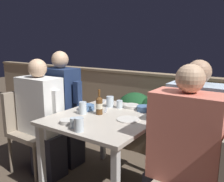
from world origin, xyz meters
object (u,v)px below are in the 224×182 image
(chair_right_far, at_px, (215,154))
(beer_bottle, at_px, (99,105))
(chair_left_near, at_px, (31,122))
(chair_right_near, at_px, (210,177))
(chair_left_far, at_px, (52,115))
(person_coral_top, at_px, (180,155))
(person_navy_jumper, at_px, (64,108))
(person_white_polo, at_px, (43,119))
(person_blue_shirt, at_px, (190,137))

(chair_right_far, bearing_deg, beer_bottle, -169.49)
(chair_left_near, relative_size, chair_right_near, 1.00)
(chair_right_near, xyz_separation_m, beer_bottle, (-1.05, 0.18, 0.29))
(beer_bottle, bearing_deg, chair_left_far, 169.55)
(chair_left_far, xyz_separation_m, chair_right_far, (1.84, 0.03, 0.00))
(chair_left_near, bearing_deg, chair_right_far, 10.50)
(person_coral_top, relative_size, chair_right_far, 1.43)
(chair_left_far, bearing_deg, person_navy_jumper, 0.00)
(person_navy_jumper, height_order, chair_right_near, person_navy_jumper)
(beer_bottle, bearing_deg, person_navy_jumper, 166.27)
(person_coral_top, bearing_deg, person_white_polo, 179.23)
(chair_right_near, bearing_deg, person_navy_jumper, 168.92)
(chair_right_near, bearing_deg, chair_left_near, 179.40)
(chair_left_near, bearing_deg, person_coral_top, -0.68)
(chair_left_near, distance_m, person_blue_shirt, 1.68)
(chair_left_far, relative_size, person_navy_jumper, 0.68)
(person_white_polo, bearing_deg, chair_left_far, 123.32)
(person_navy_jumper, bearing_deg, chair_left_far, 180.00)
(chair_left_near, bearing_deg, person_navy_jumper, 56.12)
(chair_right_near, height_order, chair_right_far, same)
(chair_right_near, distance_m, person_coral_top, 0.23)
(person_coral_top, relative_size, person_blue_shirt, 1.00)
(chair_left_far, distance_m, chair_right_near, 1.91)
(person_navy_jumper, bearing_deg, person_white_polo, -90.20)
(person_navy_jumper, bearing_deg, person_blue_shirt, 1.32)
(chair_left_near, height_order, person_blue_shirt, person_blue_shirt)
(chair_left_far, distance_m, person_blue_shirt, 1.64)
(person_navy_jumper, bearing_deg, chair_left_near, -123.88)
(chair_left_near, height_order, chair_right_near, same)
(person_blue_shirt, bearing_deg, chair_left_near, -168.22)
(person_coral_top, distance_m, person_blue_shirt, 0.36)
(chair_left_near, xyz_separation_m, person_coral_top, (1.68, -0.02, 0.09))
(chair_left_near, distance_m, chair_right_near, 1.89)
(person_navy_jumper, xyz_separation_m, person_blue_shirt, (1.43, 0.03, -0.02))
(person_navy_jumper, bearing_deg, chair_right_near, -11.08)
(person_navy_jumper, distance_m, person_coral_top, 1.51)
(person_navy_jumper, distance_m, chair_right_near, 1.72)
(chair_right_near, height_order, beer_bottle, beer_bottle)
(person_coral_top, xyz_separation_m, chair_right_far, (0.17, 0.36, -0.09))
(person_white_polo, xyz_separation_m, beer_bottle, (0.63, 0.16, 0.21))
(person_navy_jumper, distance_m, person_blue_shirt, 1.43)
(chair_left_far, distance_m, beer_bottle, 0.90)
(chair_right_far, bearing_deg, person_navy_jumper, -178.84)
(person_blue_shirt, bearing_deg, chair_right_far, 0.00)
(chair_left_far, height_order, person_blue_shirt, person_blue_shirt)
(person_white_polo, relative_size, person_navy_jumper, 0.95)
(chair_left_far, distance_m, chair_right_far, 1.84)
(chair_left_far, relative_size, chair_right_far, 1.00)
(person_navy_jumper, relative_size, beer_bottle, 5.50)
(chair_right_far, bearing_deg, person_blue_shirt, -180.00)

